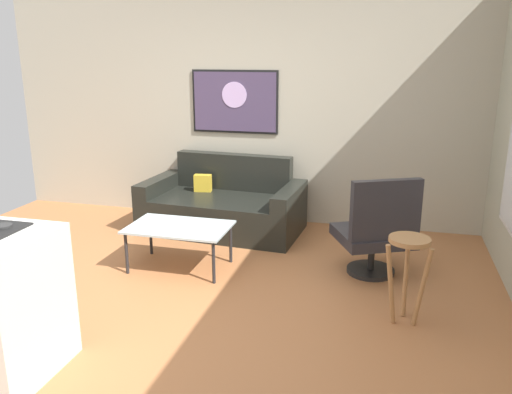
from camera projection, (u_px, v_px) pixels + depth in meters
ground at (185, 307)px, 4.24m from camera, size 6.40×6.40×0.04m
back_wall at (259, 104)px, 6.12m from camera, size 6.40×0.05×2.80m
couch at (224, 207)px, 5.98m from camera, size 1.84×1.06×0.83m
coffee_table at (179, 229)px, 4.87m from camera, size 0.95×0.60×0.42m
armchair at (377, 231)px, 4.66m from camera, size 0.83×0.82×0.95m
bar_stool at (408, 259)px, 3.84m from camera, size 0.35×0.35×0.68m
wall_painting at (235, 102)px, 6.14m from camera, size 1.05×0.03×0.74m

